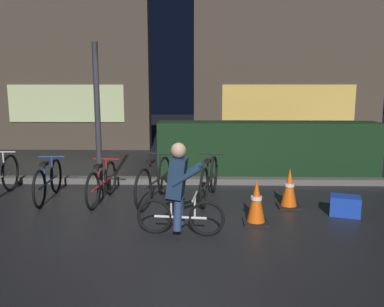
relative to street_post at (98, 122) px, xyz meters
name	(u,v)px	position (x,y,z in m)	size (l,w,h in m)	color
ground_plane	(178,220)	(1.44, -1.20, -1.34)	(40.00, 40.00, 0.00)	black
sidewalk_curb	(184,181)	(1.44, 1.00, -1.28)	(12.00, 0.24, 0.12)	#56544F
hedge_row	(267,148)	(3.24, 1.90, -0.76)	(4.80, 0.70, 1.17)	black
storefront_left	(68,77)	(-2.23, 5.30, 0.82)	(4.93, 0.54, 4.35)	#42382D
storefront_right	(288,66)	(4.48, 6.00, 1.19)	(5.86, 0.54, 5.09)	#42382D
street_post	(98,122)	(0.00, 0.00, 0.00)	(0.10, 0.10, 2.68)	#2D2D33
parked_bike_left_mid	(48,181)	(-0.85, -0.19, -1.01)	(0.46, 1.57, 0.72)	black
parked_bike_center_left	(102,183)	(0.10, -0.27, -1.02)	(0.46, 1.53, 0.70)	black
parked_bike_center_right	(154,181)	(1.00, -0.27, -0.98)	(0.52, 1.70, 0.80)	black
parked_bike_right_mid	(209,180)	(1.93, -0.10, -0.99)	(0.46, 1.66, 0.77)	black
traffic_cone_near	(256,202)	(2.59, -1.30, -1.02)	(0.36, 0.36, 0.66)	black
traffic_cone_far	(289,188)	(3.22, -0.52, -1.03)	(0.36, 0.36, 0.65)	black
blue_crate	(345,206)	(4.00, -0.90, -1.19)	(0.44, 0.32, 0.30)	#193DB7
cyclist	(179,189)	(1.49, -1.74, -0.71)	(1.19, 0.56, 1.25)	black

